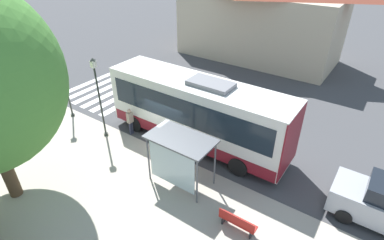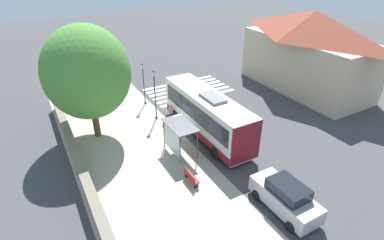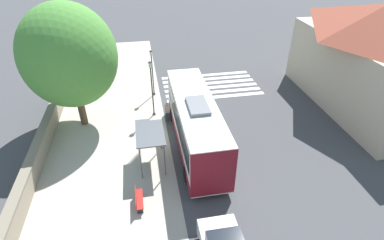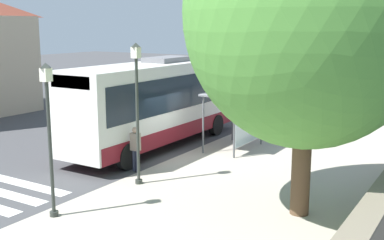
% 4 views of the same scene
% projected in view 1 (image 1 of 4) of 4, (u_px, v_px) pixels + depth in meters
% --- Properties ---
extents(ground_plane, '(120.00, 120.00, 0.00)m').
position_uv_depth(ground_plane, '(159.00, 148.00, 16.31)').
color(ground_plane, '#424244').
rests_on(ground_plane, ground).
extents(sidewalk_plaza, '(9.00, 44.00, 0.02)m').
position_uv_depth(sidewalk_plaza, '(93.00, 199.00, 13.16)').
color(sidewalk_plaza, '#ADA393').
rests_on(sidewalk_plaza, ground).
extents(crosswalk_stripes, '(9.00, 5.25, 0.01)m').
position_uv_depth(crosswalk_stripes, '(125.00, 83.00, 23.57)').
color(crosswalk_stripes, silver).
rests_on(crosswalk_stripes, ground).
extents(background_building, '(7.08, 14.45, 8.37)m').
position_uv_depth(background_building, '(261.00, 10.00, 26.52)').
color(background_building, '#C6B293').
rests_on(background_building, ground).
extents(bus, '(2.59, 10.23, 3.86)m').
position_uv_depth(bus, '(198.00, 111.00, 15.83)').
color(bus, silver).
rests_on(bus, ground).
extents(bus_shelter, '(1.73, 2.98, 2.48)m').
position_uv_depth(bus_shelter, '(179.00, 148.00, 12.95)').
color(bus_shelter, '#515459').
rests_on(bus_shelter, ground).
extents(pedestrian, '(0.34, 0.22, 1.64)m').
position_uv_depth(pedestrian, '(130.00, 120.00, 17.03)').
color(pedestrian, '#2D3347').
rests_on(pedestrian, ground).
extents(bench, '(0.40, 1.51, 0.88)m').
position_uv_depth(bench, '(237.00, 222.00, 11.53)').
color(bench, maroon).
rests_on(bench, ground).
extents(street_lamp_near, '(0.28, 0.28, 4.68)m').
position_uv_depth(street_lamp_near, '(99.00, 93.00, 15.94)').
color(street_lamp_near, '#2D332D').
rests_on(street_lamp_near, ground).
extents(street_lamp_far, '(0.28, 0.28, 4.26)m').
position_uv_depth(street_lamp_far, '(64.00, 80.00, 17.93)').
color(street_lamp_far, '#2D332D').
rests_on(street_lamp_far, ground).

